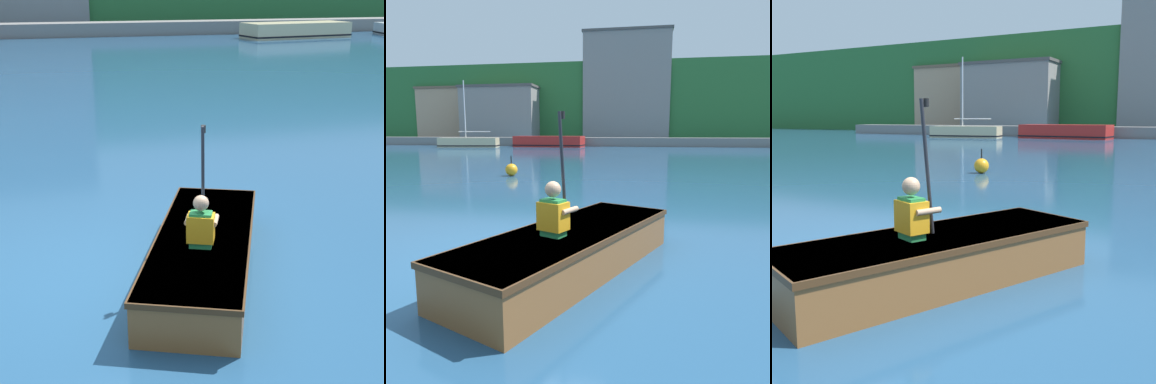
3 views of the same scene
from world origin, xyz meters
TOP-DOWN VIEW (x-y plane):
  - ground_plane at (0.00, 0.00)m, footprint 300.00×300.00m
  - shoreline_ridge at (0.00, 56.37)m, footprint 120.00×20.00m
  - waterfront_warehouse_left at (-25.52, 49.68)m, footprint 10.58×7.75m
  - waterfront_office_block_center at (-17.32, 47.97)m, footprint 10.20×11.31m
  - waterfront_apartment_right at (-0.66, 50.66)m, footprint 11.60×9.77m
  - marina_dock at (0.00, 35.88)m, footprint 60.77×2.40m
  - moored_boat_dock_west_end at (-7.68, 33.02)m, footprint 7.10×2.83m
  - moored_boat_dock_center_far at (-15.32, 30.76)m, footprint 5.95×2.66m
  - rowboat_foreground at (0.97, -0.19)m, footprint 2.28×3.42m
  - person_paddler at (0.83, -0.51)m, footprint 0.43×0.43m
  - channel_buoy at (-2.90, 8.50)m, footprint 0.44×0.44m

SIDE VIEW (x-z plane):
  - ground_plane at x=0.00m, z-range 0.00..0.00m
  - channel_buoy at x=-2.90m, z-range -0.14..0.58m
  - rowboat_foreground at x=0.97m, z-range 0.03..0.52m
  - marina_dock at x=0.00m, z-range 0.00..0.90m
  - moored_boat_dock_center_far at x=-15.32m, z-range -2.76..3.67m
  - moored_boat_dock_west_end at x=-7.68m, z-range -0.03..1.05m
  - person_paddler at x=0.83m, z-range 0.11..1.42m
  - waterfront_office_block_center at x=-17.32m, z-range 0.01..7.53m
  - waterfront_warehouse_left at x=-25.52m, z-range 0.01..7.85m
  - shoreline_ridge at x=0.00m, z-range 0.00..10.68m
  - waterfront_apartment_right at x=-0.66m, z-range 0.01..14.55m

